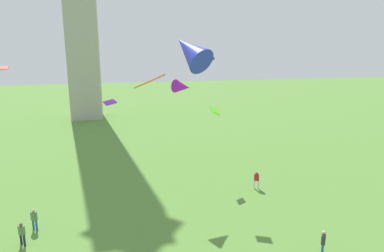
% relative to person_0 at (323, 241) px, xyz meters
% --- Properties ---
extents(person_0, '(0.44, 0.49, 1.63)m').
position_rel_person_0_xyz_m(person_0, '(0.00, 0.00, 0.00)').
color(person_0, '#235693').
rests_on(person_0, ground_plane).
extents(person_1, '(0.46, 0.45, 1.57)m').
position_rel_person_0_xyz_m(person_1, '(-18.19, 5.27, -0.03)').
color(person_1, '#1E2333').
rests_on(person_1, ground_plane).
extents(person_2, '(0.47, 0.46, 1.60)m').
position_rel_person_0_xyz_m(person_2, '(-17.83, 7.11, -0.02)').
color(person_2, '#235693').
rests_on(person_2, ground_plane).
extents(person_3, '(0.49, 0.39, 1.65)m').
position_rel_person_0_xyz_m(person_3, '(0.10, 10.30, 0.01)').
color(person_3, silver).
rests_on(person_3, ground_plane).
extents(kite_flying_0, '(2.59, 3.00, 2.40)m').
position_rel_person_0_xyz_m(kite_flying_0, '(-7.98, 1.51, 11.38)').
color(kite_flying_0, '#2833CC').
extents(kite_flying_1, '(0.80, 1.26, 0.76)m').
position_rel_person_0_xyz_m(kite_flying_1, '(-2.91, 13.63, 5.76)').
color(kite_flying_1, '#4DD713').
extents(kite_flying_2, '(1.49, 1.85, 0.43)m').
position_rel_person_0_xyz_m(kite_flying_2, '(-12.44, 19.23, 6.03)').
color(kite_flying_2, '#9E26E5').
extents(kite_flying_3, '(1.79, 1.88, 0.77)m').
position_rel_person_0_xyz_m(kite_flying_3, '(-10.03, 2.43, 9.74)').
color(kite_flying_3, orange).
extents(kite_flying_4, '(1.96, 1.69, 1.30)m').
position_rel_person_0_xyz_m(kite_flying_4, '(-6.55, 10.67, 8.41)').
color(kite_flying_4, purple).
extents(kite_flying_5, '(1.09, 0.79, 0.60)m').
position_rel_person_0_xyz_m(kite_flying_5, '(-4.04, 11.69, 10.47)').
color(kite_flying_5, '#8004B2').
extents(kite_flying_6, '(0.91, 0.65, 0.26)m').
position_rel_person_0_xyz_m(kite_flying_6, '(-19.64, 10.43, 10.10)').
color(kite_flying_6, red).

